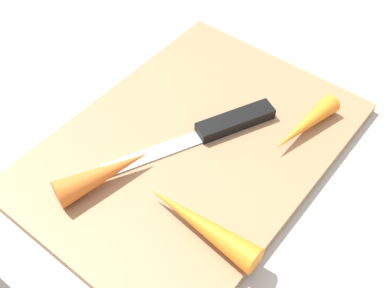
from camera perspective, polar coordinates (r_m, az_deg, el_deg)
ground_plane at (r=0.54m, az=-0.00°, el=-0.82°), size 1.40×1.40×0.00m
cutting_board at (r=0.54m, az=-0.00°, el=-0.42°), size 0.36×0.26×0.01m
knife at (r=0.54m, az=3.80°, el=2.20°), size 0.19×0.11×0.01m
carrot_longest at (r=0.46m, az=0.96°, el=-9.19°), size 0.03×0.12×0.03m
carrot_shortest at (r=0.55m, az=12.90°, el=2.17°), size 0.10×0.04×0.02m
carrot_medium at (r=0.50m, az=-10.13°, el=-3.38°), size 0.10×0.06×0.03m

